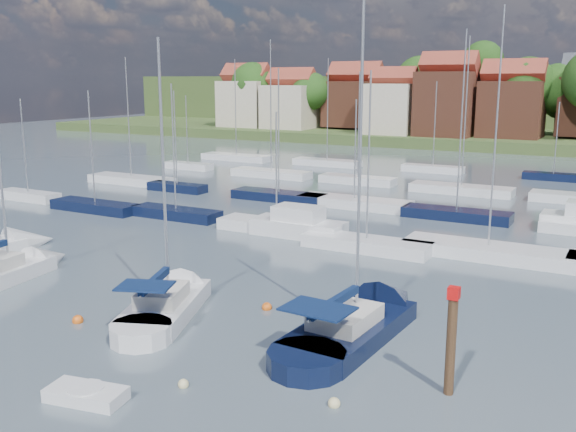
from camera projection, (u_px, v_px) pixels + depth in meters
The scene contains 12 objects.
ground at pixel (443, 199), 62.02m from camera, with size 260.00×260.00×0.00m, color #43515C.
sailboat_left at pixel (16, 270), 37.59m from camera, with size 3.71×9.64×12.87m.
sailboat_centre at pixel (173, 300), 32.53m from camera, with size 6.31×10.84×14.37m.
sailboat_navy at pixel (366, 320), 29.85m from camera, with size 3.95×12.36×16.85m.
tender at pixel (86, 394), 23.06m from camera, with size 3.05×1.82×0.62m.
timber_piling at pixel (450, 366), 23.38m from camera, with size 0.40×0.40×6.37m.
buoy_c at pixel (78, 322), 30.53m from camera, with size 0.52×0.52×0.52m, color #D85914.
buoy_d at pixel (183, 387), 24.14m from camera, with size 0.41×0.41×0.41m, color beige.
buoy_e at pixel (267, 309), 32.27m from camera, with size 0.51×0.51×0.51m, color #D85914.
buoy_f at pixel (334, 406), 22.72m from camera, with size 0.45×0.45×0.45m, color beige.
marina_field at pixel (450, 205), 56.87m from camera, with size 79.62×41.41×15.93m.
far_shore_town at pixel (570, 111), 139.48m from camera, with size 212.46×90.00×22.27m.
Camera 1 is at (16.12, -20.71, 11.35)m, focal length 40.00 mm.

